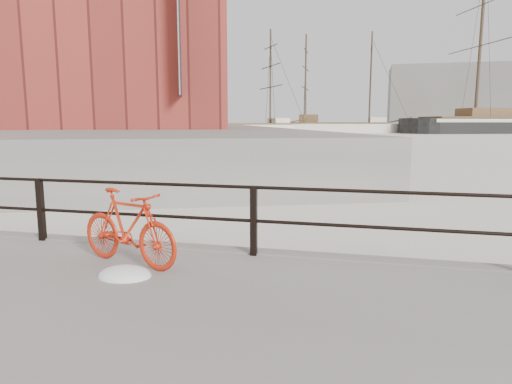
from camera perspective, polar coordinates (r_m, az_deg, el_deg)
The scene contains 11 objects.
far_quay at distance 87.03m, azimuth -12.37°, elevation 7.79°, with size 24.00×150.00×1.80m, color gray.
bicycle at distance 6.26m, azimuth -15.71°, elevation -4.29°, with size 1.68×0.25×1.02m, color red.
schooner_mid at distance 90.57m, azimuth 9.99°, elevation 7.33°, with size 26.95×11.40×19.56m, color white, non-canonical shape.
schooner_left at distance 82.73m, azimuth -2.02°, elevation 7.32°, with size 25.45×11.57×19.22m, color silver, non-canonical shape.
workboat_near at distance 41.83m, azimuth -19.29°, elevation 5.30°, with size 11.19×3.73×7.00m, color black, non-canonical shape.
workboat_far at distance 53.98m, azimuth -19.33°, elevation 6.00°, with size 10.67×3.68×7.00m, color black, non-canonical shape.
apartment_mustard at distance 55.43m, azimuth -17.45°, elevation 19.57°, with size 22.00×15.00×22.20m, color gold.
apartment_cream at distance 77.89m, azimuth -14.71°, elevation 16.09°, with size 20.00×15.00×21.20m, color beige.
apartment_grey at distance 99.76m, azimuth -13.32°, elevation 15.07°, with size 22.00×15.00×23.20m, color #ADADA8.
apartment_brick at distance 122.49m, azimuth -12.37°, elevation 13.44°, with size 24.00×15.00×21.20m, color brown.
industrial_west at distance 148.07m, azimuth 22.60°, elevation 10.83°, with size 32.00×18.00×18.00m, color gray.
Camera 1 is at (-1.98, -6.27, 2.25)m, focal length 32.00 mm.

